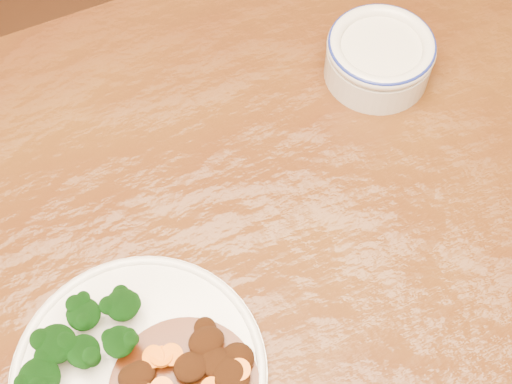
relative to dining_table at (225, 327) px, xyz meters
name	(u,v)px	position (x,y,z in m)	size (l,w,h in m)	color
dining_table	(225,327)	(0.00, 0.00, 0.00)	(1.55, 0.98, 0.75)	#522E0E
dinner_plate	(139,374)	(-0.10, -0.04, 0.09)	(0.25, 0.25, 0.02)	white
broccoli_florets	(78,342)	(-0.14, 0.00, 0.12)	(0.13, 0.08, 0.04)	#6C8E49
dip_bowl	(379,56)	(0.28, 0.21, 0.11)	(0.13, 0.13, 0.06)	beige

